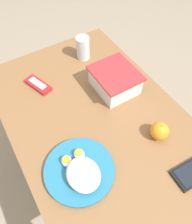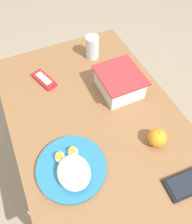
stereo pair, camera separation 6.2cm
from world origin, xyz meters
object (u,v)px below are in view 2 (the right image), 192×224
Objects in this scene: orange_fruit at (157,138)px; food_container at (119,83)px; rice_plate at (72,169)px; cell_phone at (187,184)px; drinking_glass at (92,47)px; candy_bar at (44,80)px.

food_container is at bearing -179.13° from orange_fruit.
food_container reaches higher than rice_plate.
cell_phone is 0.72m from drinking_glass.
orange_fruit is (0.29, 0.00, -0.01)m from food_container.
drinking_glass is at bearing 149.69° from rice_plate.
rice_plate is 0.60m from drinking_glass.
rice_plate is 0.39m from cell_phone.
food_container is 0.34m from candy_bar.
candy_bar is at bearing -76.39° from drinking_glass.
drinking_glass is (-0.72, -0.03, 0.05)m from cell_phone.
cell_phone is 1.32× the size of drinking_glass.
food_container reaches higher than cell_phone.
orange_fruit reaches higher than rice_plate.
rice_plate is 1.62× the size of cell_phone.
candy_bar is 0.28m from drinking_glass.
drinking_glass is (-0.54, -0.02, 0.02)m from orange_fruit.
rice_plate reaches higher than candy_bar.
cell_phone is (0.18, 0.01, -0.03)m from orange_fruit.
drinking_glass reaches higher than orange_fruit.
food_container is 2.84× the size of orange_fruit.
cell_phone is at bearing 59.00° from rice_plate.
cell_phone is (0.46, 0.01, -0.04)m from food_container.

